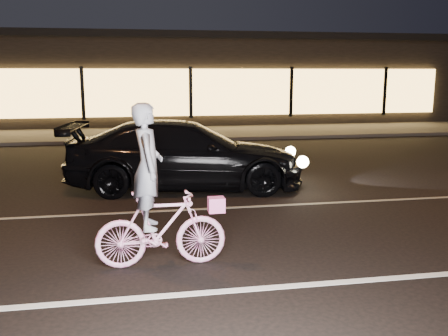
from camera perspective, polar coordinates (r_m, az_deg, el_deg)
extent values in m
plane|color=black|center=(7.58, 9.14, -8.23)|extent=(90.00, 90.00, 0.00)
cube|color=silver|center=(6.28, 13.75, -12.52)|extent=(60.00, 0.12, 0.01)
cube|color=gray|center=(9.40, 5.12, -4.32)|extent=(60.00, 0.10, 0.01)
cube|color=#383533|center=(20.04, -3.19, 4.00)|extent=(30.00, 4.00, 0.12)
cube|color=black|center=(25.86, -4.90, 9.85)|extent=(25.00, 8.00, 4.00)
cube|color=black|center=(25.91, -4.97, 14.39)|extent=(25.40, 8.40, 0.30)
cube|color=#FFBD59|center=(21.80, -3.85, 8.62)|extent=(23.00, 0.15, 2.00)
cube|color=black|center=(21.68, -15.86, 8.22)|extent=(0.15, 0.08, 2.20)
cube|color=black|center=(21.72, -3.83, 8.61)|extent=(0.15, 0.08, 2.20)
cube|color=black|center=(22.67, 7.68, 8.63)|extent=(0.15, 0.08, 2.20)
cube|color=black|center=(24.42, 17.90, 8.37)|extent=(0.15, 0.08, 2.20)
imported|color=#FB51B6|center=(6.46, -7.23, -6.90)|extent=(1.67, 0.47, 1.01)
imported|color=silver|center=(6.25, -8.72, 0.17)|extent=(0.38, 0.58, 1.58)
cube|color=#E04196|center=(6.45, -0.89, -4.22)|extent=(0.21, 0.17, 0.19)
imported|color=black|center=(10.70, -4.49, 1.52)|extent=(5.23, 2.63, 1.46)
sphere|color=#FFF2BF|center=(11.57, 7.60, 1.87)|extent=(0.24, 0.24, 0.24)
sphere|color=#FFF2BF|center=(10.29, 8.99, 0.70)|extent=(0.24, 0.24, 0.24)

